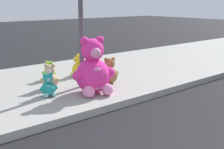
{
  "coord_description": "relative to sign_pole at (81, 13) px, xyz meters",
  "views": [
    {
      "loc": [
        -2.8,
        -1.26,
        2.11
      ],
      "look_at": [
        1.24,
        3.6,
        0.55
      ],
      "focal_mm": 47.93,
      "sensor_mm": 36.0,
      "label": 1
    }
  ],
  "objects": [
    {
      "name": "sidewalk",
      "position": [
        -1.0,
        0.8,
        -1.77
      ],
      "size": [
        28.0,
        4.4,
        0.15
      ],
      "primitive_type": "cube",
      "color": "#9E9B93",
      "rests_on": "ground_plane"
    },
    {
      "name": "sign_pole",
      "position": [
        0.0,
        0.0,
        0.0
      ],
      "size": [
        0.56,
        0.11,
        3.2
      ],
      "color": "#4C4C51",
      "rests_on": "sidewalk"
    },
    {
      "name": "plush_pink_large",
      "position": [
        -0.1,
        -0.58,
        -1.2
      ],
      "size": [
        0.93,
        0.88,
        1.24
      ],
      "color": "#F22D93",
      "rests_on": "sidewalk"
    },
    {
      "name": "plush_tan",
      "position": [
        -0.68,
        0.3,
        -1.46
      ],
      "size": [
        0.41,
        0.42,
        0.58
      ],
      "color": "tan",
      "rests_on": "sidewalk"
    },
    {
      "name": "plush_teal",
      "position": [
        -0.96,
        -0.15,
        -1.5
      ],
      "size": [
        0.37,
        0.35,
        0.5
      ],
      "color": "teal",
      "rests_on": "sidewalk"
    },
    {
      "name": "plush_yellow",
      "position": [
        0.51,
        0.94,
        -1.46
      ],
      "size": [
        0.42,
        0.42,
        0.59
      ],
      "color": "yellow",
      "rests_on": "sidewalk"
    },
    {
      "name": "plush_lime",
      "position": [
        -0.31,
        1.04,
        -1.5
      ],
      "size": [
        0.36,
        0.35,
        0.49
      ],
      "color": "#8CD133",
      "rests_on": "sidewalk"
    },
    {
      "name": "plush_brown",
      "position": [
        0.68,
        -0.17,
        -1.44
      ],
      "size": [
        0.47,
        0.46,
        0.64
      ],
      "color": "olive",
      "rests_on": "sidewalk"
    }
  ]
}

